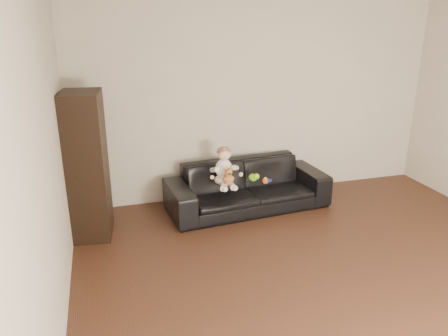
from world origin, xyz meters
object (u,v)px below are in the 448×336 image
object	(u,v)px
sofa	(247,186)
baby	(224,169)
toy_green	(253,178)
toy_blue_disc	(268,180)
toy_rattle	(265,181)
teddy_bear	(228,176)
cabinet	(87,166)

from	to	relation	value
sofa	baby	xyz separation A→B (m)	(-0.35, -0.11, 0.31)
baby	toy_green	distance (m)	0.43
baby	toy_blue_disc	bearing A→B (deg)	9.72
baby	toy_blue_disc	size ratio (longest dim) A/B	5.42
toy_green	toy_rattle	world-z (taller)	toy_green
teddy_bear	toy_blue_disc	size ratio (longest dim) A/B	2.39
sofa	toy_blue_disc	distance (m)	0.29
cabinet	baby	world-z (taller)	cabinet
toy_rattle	toy_blue_disc	distance (m)	0.13
toy_green	sofa	bearing A→B (deg)	117.69
baby	toy_rattle	distance (m)	0.55
sofa	toy_green	xyz separation A→B (m)	(0.04, -0.08, 0.14)
toy_blue_disc	baby	bearing A→B (deg)	178.81
toy_rattle	toy_blue_disc	bearing A→B (deg)	49.79
sofa	teddy_bear	size ratio (longest dim) A/B	9.63
teddy_bear	toy_blue_disc	distance (m)	0.61
sofa	toy_rattle	size ratio (longest dim) A/B	27.59
teddy_bear	toy_rattle	size ratio (longest dim) A/B	2.86
sofa	cabinet	size ratio (longest dim) A/B	1.26
cabinet	toy_blue_disc	distance (m)	2.23
sofa	toy_rattle	distance (m)	0.30
toy_green	toy_rattle	xyz separation A→B (m)	(0.11, -0.14, -0.01)
toy_green	teddy_bear	bearing A→B (deg)	-154.75
baby	toy_green	bearing A→B (deg)	15.37
cabinet	toy_green	bearing A→B (deg)	9.66
sofa	toy_green	world-z (taller)	sofa
toy_rattle	cabinet	bearing A→B (deg)	179.18
sofa	toy_blue_disc	size ratio (longest dim) A/B	23.00
toy_green	toy_blue_disc	xyz separation A→B (m)	(0.20, -0.04, -0.04)
cabinet	toy_rattle	xyz separation A→B (m)	(2.11, -0.03, -0.39)
cabinet	baby	distance (m)	1.62
sofa	teddy_bear	world-z (taller)	teddy_bear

